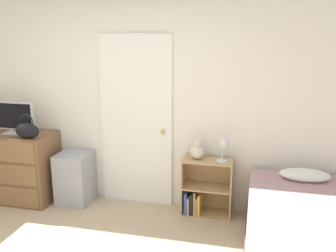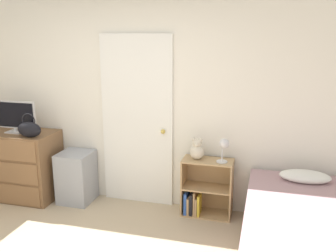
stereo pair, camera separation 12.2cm
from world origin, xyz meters
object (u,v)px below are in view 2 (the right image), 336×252
tv (14,116)px  handbag (29,129)px  desk_lamp (224,146)px  dresser (19,164)px  bookshelf (203,191)px  teddy_bear (197,150)px  bed (307,237)px  storage_bin (77,177)px

tv → handbag: tv is taller
handbag → desk_lamp: (2.29, 0.25, -0.10)m
tv → desk_lamp: size_ratio=2.14×
dresser → bookshelf: bearing=3.2°
teddy_bear → bed: 1.48m
dresser → bookshelf: (2.39, 0.13, -0.16)m
dresser → handbag: size_ratio=3.28×
bookshelf → tv: bearing=-176.3°
bookshelf → teddy_bear: (-0.08, -0.01, 0.51)m
tv → bed: (3.46, -0.60, -0.79)m
handbag → bookshelf: size_ratio=0.45×
bed → tv: bearing=170.1°
tv → storage_bin: 1.08m
bed → dresser: bearing=169.9°
desk_lamp → bed: (0.86, -0.71, -0.59)m
dresser → desk_lamp: bearing=1.8°
handbag → teddy_bear: bearing=8.5°
teddy_bear → handbag: bearing=-171.5°
teddy_bear → storage_bin: bearing=-177.9°
dresser → handbag: handbag is taller
desk_lamp → handbag: bearing=-173.7°
storage_bin → teddy_bear: bearing=2.1°
dresser → handbag: (0.33, -0.17, 0.54)m
tv → handbag: 0.36m
bookshelf → bed: 1.33m
storage_bin → desk_lamp: size_ratio=2.28×
storage_bin → desk_lamp: bearing=0.4°
handbag → bed: size_ratio=0.17×
storage_bin → desk_lamp: desk_lamp is taller
storage_bin → teddy_bear: (1.53, 0.06, 0.47)m
storage_bin → desk_lamp: 1.92m
teddy_bear → dresser: bearing=-176.8°
handbag → desk_lamp: handbag is taller
desk_lamp → storage_bin: bearing=-179.6°
bookshelf → handbag: bearing=-171.6°
dresser → teddy_bear: bearing=3.2°
bookshelf → desk_lamp: size_ratio=2.41×
tv → desk_lamp: tv is taller
tv → teddy_bear: size_ratio=2.37×
storage_bin → teddy_bear: 1.60m
tv → dresser: bearing=130.8°
storage_bin → bookshelf: bearing=2.3°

